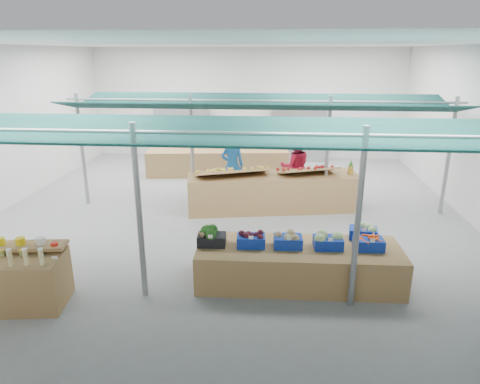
{
  "coord_description": "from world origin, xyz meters",
  "views": [
    {
      "loc": [
        1.2,
        -10.33,
        4.02
      ],
      "look_at": [
        0.44,
        -1.6,
        1.13
      ],
      "focal_mm": 32.0,
      "sensor_mm": 36.0,
      "label": 1
    }
  ],
  "objects_px": {
    "bottle_shelf": "(4,279)",
    "fruit_counter": "(273,192)",
    "vendor_right": "(295,167)",
    "veg_counter": "(298,265)",
    "vendor_left": "(232,165)"
  },
  "relations": [
    {
      "from": "bottle_shelf",
      "to": "fruit_counter",
      "type": "relative_size",
      "value": 0.46
    },
    {
      "from": "veg_counter",
      "to": "fruit_counter",
      "type": "distance_m",
      "value": 3.83
    },
    {
      "from": "fruit_counter",
      "to": "vendor_left",
      "type": "relative_size",
      "value": 2.5
    },
    {
      "from": "vendor_right",
      "to": "fruit_counter",
      "type": "bearing_deg",
      "value": 51.33
    },
    {
      "from": "vendor_left",
      "to": "veg_counter",
      "type": "bearing_deg",
      "value": 99.14
    },
    {
      "from": "bottle_shelf",
      "to": "fruit_counter",
      "type": "bearing_deg",
      "value": 40.68
    },
    {
      "from": "vendor_left",
      "to": "vendor_right",
      "type": "bearing_deg",
      "value": 169.94
    },
    {
      "from": "vendor_left",
      "to": "vendor_right",
      "type": "distance_m",
      "value": 1.8
    },
    {
      "from": "bottle_shelf",
      "to": "vendor_right",
      "type": "distance_m",
      "value": 7.81
    },
    {
      "from": "vendor_left",
      "to": "vendor_right",
      "type": "height_order",
      "value": "same"
    },
    {
      "from": "fruit_counter",
      "to": "vendor_left",
      "type": "xyz_separation_m",
      "value": [
        -1.2,
        1.1,
        0.41
      ]
    },
    {
      "from": "bottle_shelf",
      "to": "veg_counter",
      "type": "bearing_deg",
      "value": 5.21
    },
    {
      "from": "bottle_shelf",
      "to": "vendor_left",
      "type": "bearing_deg",
      "value": 54.53
    },
    {
      "from": "bottle_shelf",
      "to": "veg_counter",
      "type": "relative_size",
      "value": 0.57
    },
    {
      "from": "vendor_left",
      "to": "vendor_right",
      "type": "xyz_separation_m",
      "value": [
        1.8,
        0.0,
        0.0
      ]
    }
  ]
}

